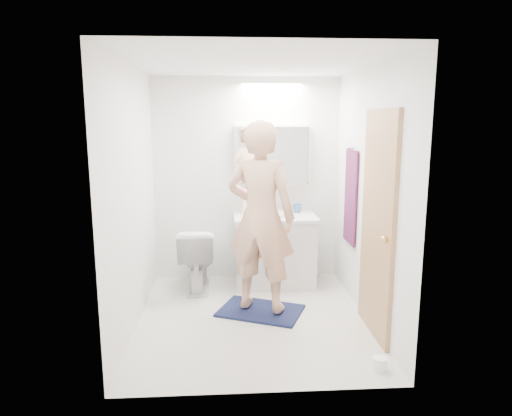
{
  "coord_description": "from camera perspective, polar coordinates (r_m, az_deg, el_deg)",
  "views": [
    {
      "loc": [
        -0.24,
        -4.2,
        1.9
      ],
      "look_at": [
        0.05,
        0.25,
        1.05
      ],
      "focal_mm": 32.27,
      "sensor_mm": 36.0,
      "label": 1
    }
  ],
  "objects": [
    {
      "name": "mirror_panel",
      "position": [
        5.34,
        2.11,
        6.49
      ],
      "size": [
        0.84,
        0.01,
        0.66
      ],
      "primitive_type": "cube",
      "color": "silver",
      "rests_on": "medicine_cabinet"
    },
    {
      "name": "countertop",
      "position": [
        5.31,
        2.4,
        -1.17
      ],
      "size": [
        0.95,
        0.58,
        0.04
      ],
      "primitive_type": "cube",
      "color": "white",
      "rests_on": "vanity_cabinet"
    },
    {
      "name": "wall_right",
      "position": [
        4.46,
        13.8,
        1.45
      ],
      "size": [
        0.0,
        2.5,
        2.5
      ],
      "primitive_type": "plane",
      "rotation": [
        1.57,
        0.0,
        -1.57
      ],
      "color": "white",
      "rests_on": "floor"
    },
    {
      "name": "sink_basin",
      "position": [
        5.33,
        2.37,
        -0.74
      ],
      "size": [
        0.36,
        0.36,
        0.03
      ],
      "primitive_type": "cylinder",
      "color": "silver",
      "rests_on": "countertop"
    },
    {
      "name": "ceiling",
      "position": [
        4.23,
        -0.48,
        17.57
      ],
      "size": [
        2.5,
        2.5,
        0.0
      ],
      "primitive_type": "plane",
      "rotation": [
        3.14,
        0.0,
        0.0
      ],
      "color": "white",
      "rests_on": "floor"
    },
    {
      "name": "soap_bottle_b",
      "position": [
        5.45,
        0.42,
        0.22
      ],
      "size": [
        0.1,
        0.1,
        0.16
      ],
      "primitive_type": "imported",
      "rotation": [
        0.0,
        0.0,
        -0.71
      ],
      "color": "#5D82C7",
      "rests_on": "countertop"
    },
    {
      "name": "toilet",
      "position": [
        5.29,
        -7.32,
        -6.19
      ],
      "size": [
        0.41,
        0.71,
        0.73
      ],
      "primitive_type": "imported",
      "rotation": [
        0.0,
        0.0,
        3.15
      ],
      "color": "white",
      "rests_on": "floor"
    },
    {
      "name": "floor",
      "position": [
        4.62,
        -0.43,
        -13.52
      ],
      "size": [
        2.5,
        2.5,
        0.0
      ],
      "primitive_type": "plane",
      "color": "silver",
      "rests_on": "ground"
    },
    {
      "name": "wall_left",
      "position": [
        4.34,
        -15.1,
        1.14
      ],
      "size": [
        0.0,
        2.5,
        2.5
      ],
      "primitive_type": "plane",
      "rotation": [
        1.57,
        0.0,
        1.57
      ],
      "color": "white",
      "rests_on": "floor"
    },
    {
      "name": "bath_rug",
      "position": [
        4.75,
        0.56,
        -12.61
      ],
      "size": [
        0.95,
        0.82,
        0.02
      ],
      "primitive_type": "cube",
      "rotation": [
        0.0,
        0.0,
        -0.4
      ],
      "color": "#142241",
      "rests_on": "floor"
    },
    {
      "name": "wall_front",
      "position": [
        3.04,
        0.88,
        -2.53
      ],
      "size": [
        2.5,
        0.0,
        2.5
      ],
      "primitive_type": "plane",
      "rotation": [
        -1.57,
        0.0,
        0.0
      ],
      "color": "white",
      "rests_on": "floor"
    },
    {
      "name": "door",
      "position": [
        4.17,
        14.84,
        -2.05
      ],
      "size": [
        0.04,
        0.8,
        2.0
      ],
      "primitive_type": "cube",
      "color": "tan",
      "rests_on": "wall_right"
    },
    {
      "name": "toilet_paper_roll",
      "position": [
        3.87,
        15.06,
        -18.13
      ],
      "size": [
        0.11,
        0.11,
        0.1
      ],
      "primitive_type": "cylinder",
      "color": "white",
      "rests_on": "floor"
    },
    {
      "name": "person",
      "position": [
        4.46,
        0.58,
        -1.1
      ],
      "size": [
        0.8,
        0.68,
        1.87
      ],
      "primitive_type": "imported",
      "rotation": [
        0.0,
        0.0,
        2.74
      ],
      "color": "tan",
      "rests_on": "bath_rug"
    },
    {
      "name": "vanity_cabinet",
      "position": [
        5.41,
        2.36,
        -5.42
      ],
      "size": [
        0.9,
        0.55,
        0.78
      ],
      "primitive_type": "cube",
      "color": "silver",
      "rests_on": "floor"
    },
    {
      "name": "towel",
      "position": [
        4.99,
        11.64,
        1.35
      ],
      "size": [
        0.02,
        0.42,
        1.0
      ],
      "primitive_type": "cube",
      "color": "#121C3A",
      "rests_on": "wall_right"
    },
    {
      "name": "towel_hook",
      "position": [
        4.93,
        11.72,
        7.32
      ],
      "size": [
        0.07,
        0.02,
        0.02
      ],
      "primitive_type": "cylinder",
      "rotation": [
        0.0,
        1.57,
        0.0
      ],
      "color": "silver",
      "rests_on": "wall_right"
    },
    {
      "name": "faucet",
      "position": [
        5.5,
        2.17,
        0.32
      ],
      "size": [
        0.02,
        0.02,
        0.16
      ],
      "primitive_type": "cylinder",
      "color": "silver",
      "rests_on": "countertop"
    },
    {
      "name": "wall_back",
      "position": [
        5.5,
        -1.19,
        3.48
      ],
      "size": [
        2.5,
        0.0,
        2.5
      ],
      "primitive_type": "plane",
      "rotation": [
        1.57,
        0.0,
        0.0
      ],
      "color": "white",
      "rests_on": "floor"
    },
    {
      "name": "door_knob",
      "position": [
        3.89,
        15.63,
        -3.76
      ],
      "size": [
        0.06,
        0.06,
        0.06
      ],
      "primitive_type": "sphere",
      "color": "gold",
      "rests_on": "door"
    },
    {
      "name": "soap_bottle_a",
      "position": [
        5.41,
        -1.47,
        0.35
      ],
      "size": [
        0.08,
        0.08,
        0.2
      ],
      "primitive_type": "imported",
      "rotation": [
        0.0,
        0.0,
        0.02
      ],
      "color": "beige",
      "rests_on": "countertop"
    },
    {
      "name": "toothbrush_cup",
      "position": [
        5.49,
        5.1,
        -0.06
      ],
      "size": [
        0.13,
        0.13,
        0.1
      ],
      "primitive_type": "imported",
      "rotation": [
        0.0,
        0.0,
        0.26
      ],
      "color": "#3B61B3",
      "rests_on": "countertop"
    },
    {
      "name": "medicine_cabinet",
      "position": [
        5.42,
        2.03,
        6.56
      ],
      "size": [
        0.88,
        0.14,
        0.7
      ],
      "primitive_type": "cube",
      "color": "white",
      "rests_on": "wall_back"
    }
  ]
}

